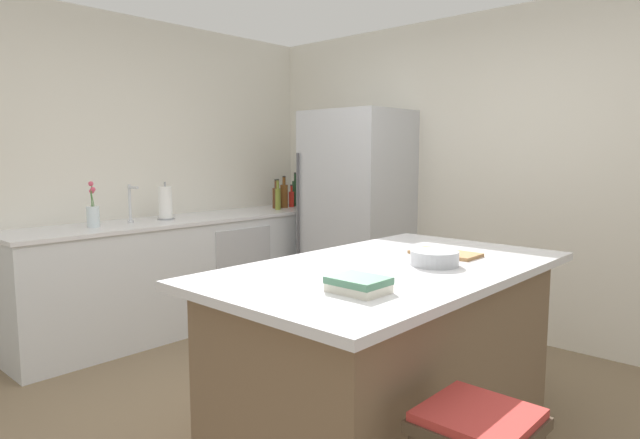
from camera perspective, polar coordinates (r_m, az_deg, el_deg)
The scene contains 17 objects.
ground_plane at distance 3.07m, azimuth -0.87°, elevation -21.68°, with size 7.20×7.20×0.00m, color #7A664C.
wall_rear at distance 4.60m, azimuth 18.82°, elevation 4.44°, with size 6.00×0.10×2.60m, color silver.
wall_left at distance 4.73m, azimuth -23.04°, elevation 4.31°, with size 0.10×6.00×2.60m, color silver.
counter_run_left at distance 4.82m, azimuth -13.76°, elevation -5.30°, with size 0.67×2.95×0.93m.
kitchen_island at distance 2.80m, azimuth 7.31°, elevation -14.01°, with size 1.09×1.91×0.93m.
refrigerator at distance 4.91m, azimuth 3.88°, elevation 0.52°, with size 0.84×0.73×1.85m.
sink_faucet at distance 4.53m, azimuth -19.31°, elevation 1.68°, with size 0.15×0.05×0.30m.
flower_vase at distance 4.35m, azimuth -22.78°, elevation 0.57°, with size 0.09×0.09×0.34m.
paper_towel_roll at distance 4.65m, azimuth -15.96°, elevation 1.64°, with size 0.14×0.14×0.31m.
wine_bottle at distance 5.63m, azimuth -2.60°, elevation 2.85°, with size 0.07×0.07×0.35m.
hot_sauce_bottle at distance 5.55m, azimuth -3.02°, elevation 2.24°, with size 0.05×0.05×0.23m.
whiskey_bottle at distance 5.47m, azimuth -3.80°, elevation 2.56°, with size 0.08×0.08×0.32m.
syrup_bottle at distance 5.41m, azimuth -4.66°, elevation 2.35°, with size 0.07×0.07×0.29m.
olive_oil_bottle at distance 5.27m, azimuth -4.46°, elevation 2.31°, with size 0.05×0.05×0.30m.
cookbook_stack at distance 2.14m, azimuth 4.07°, elevation -6.83°, with size 0.22×0.18×0.06m.
mixing_bowl at distance 2.70m, azimuth 11.96°, elevation -4.00°, with size 0.23×0.23×0.07m.
cutting_board at distance 2.99m, azimuth 13.05°, elevation -3.49°, with size 0.36×0.19×0.02m.
Camera 1 is at (1.86, -1.96, 1.47)m, focal length 30.40 mm.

